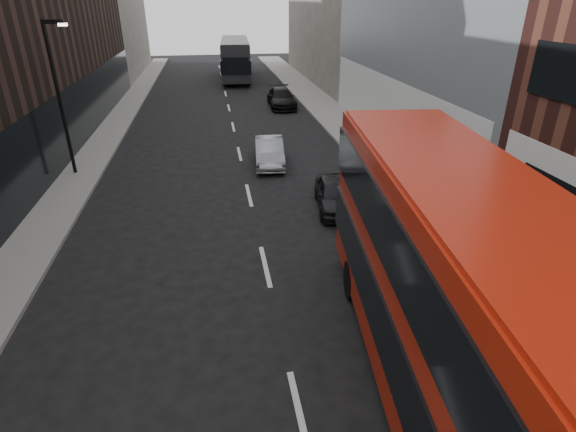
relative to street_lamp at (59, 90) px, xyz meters
name	(u,v)px	position (x,y,z in m)	size (l,w,h in m)	color
sidewalk_right	(343,125)	(15.72, 7.00, -4.11)	(3.00, 80.00, 0.15)	slate
sidewalk_left	(108,135)	(0.22, 7.00, -4.11)	(2.00, 80.00, 0.15)	slate
building_left_mid	(49,14)	(-3.28, 12.00, 2.82)	(5.00, 24.00, 14.00)	black
building_left_far	(111,13)	(-3.28, 34.00, 2.32)	(5.00, 20.00, 13.00)	#5E5A53
street_lamp	(59,90)	(0.00, 0.00, 0.00)	(1.06, 0.22, 7.00)	black
red_bus	(462,297)	(11.33, -16.16, -1.37)	(4.40, 12.78, 5.07)	#B21D0A
grey_bus	(235,58)	(9.77, 28.30, -2.03)	(3.62, 12.59, 4.02)	black
car_a	(335,194)	(11.64, -5.98, -3.55)	(1.50, 3.73, 1.27)	black
car_b	(269,152)	(9.68, 0.00, -3.50)	(1.44, 4.14, 1.36)	gray
car_c	(281,98)	(12.45, 13.55, -3.46)	(2.02, 4.96, 1.44)	black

